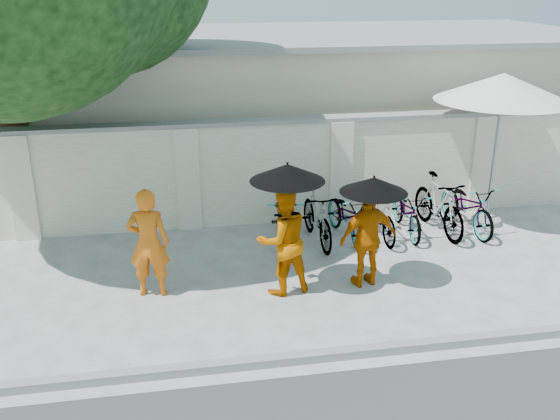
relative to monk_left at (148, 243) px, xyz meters
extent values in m
plane|color=#BBBBBB|center=(1.70, -0.49, -0.87)|extent=(80.00, 80.00, 0.00)
cube|color=gray|center=(1.70, -2.19, -0.81)|extent=(40.00, 0.16, 0.12)
cube|color=silver|center=(2.70, 2.71, 0.13)|extent=(20.00, 0.30, 2.00)
cube|color=beige|center=(3.70, 6.51, 0.73)|extent=(14.00, 6.00, 3.20)
cylinder|color=brown|center=(-2.50, 3.41, 1.33)|extent=(0.60, 0.60, 4.40)
imported|color=#D66210|center=(0.00, 0.00, 0.00)|extent=(0.68, 0.49, 1.73)
imported|color=#C45D00|center=(2.02, -0.27, 0.01)|extent=(0.99, 0.86, 1.74)
cylinder|color=black|center=(2.07, -0.35, 0.62)|extent=(0.02, 0.02, 0.99)
cone|color=black|center=(2.07, -0.35, 1.11)|extent=(1.12, 1.12, 0.26)
imported|color=#BB5602|center=(3.37, -0.27, -0.06)|extent=(1.01, 0.56, 1.62)
cylinder|color=black|center=(3.39, -0.35, 0.45)|extent=(0.02, 0.02, 0.79)
cone|color=black|center=(3.39, -0.35, 0.84)|extent=(1.04, 1.04, 0.24)
cylinder|color=gray|center=(6.51, 1.78, -0.81)|extent=(0.56, 0.56, 0.11)
cylinder|color=gray|center=(6.51, 1.78, 0.47)|extent=(0.06, 0.06, 2.67)
cone|color=silver|center=(6.51, 1.78, 1.85)|extent=(2.54, 2.54, 0.51)
imported|color=gray|center=(2.37, 1.57, -0.39)|extent=(0.85, 1.87, 0.95)
imported|color=gray|center=(2.97, 1.47, -0.35)|extent=(0.60, 1.76, 1.04)
imported|color=gray|center=(3.57, 1.57, -0.41)|extent=(0.82, 1.78, 0.90)
imported|color=gray|center=(4.17, 1.48, -0.39)|extent=(0.52, 1.61, 0.95)
imported|color=gray|center=(4.77, 1.61, -0.43)|extent=(0.70, 1.71, 0.88)
imported|color=gray|center=(5.37, 1.57, -0.31)|extent=(0.71, 1.90, 1.11)
imported|color=gray|center=(5.97, 1.58, -0.38)|extent=(0.81, 1.89, 0.97)
camera|label=1|loc=(0.45, -8.83, 3.84)|focal=40.00mm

